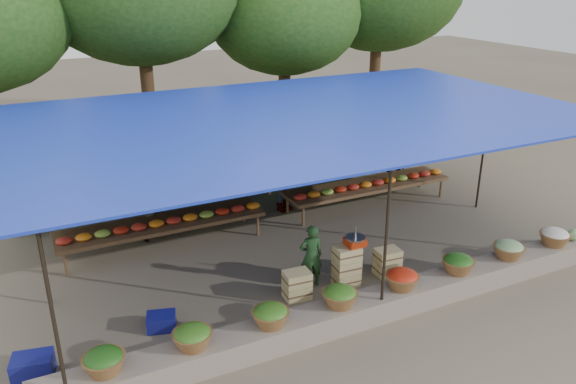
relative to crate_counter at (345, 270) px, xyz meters
name	(u,v)px	position (x,y,z in m)	size (l,w,h in m)	color
ground	(300,247)	(-0.05, 1.69, -0.31)	(60.00, 60.00, 0.00)	brown
stone_curb	(376,305)	(-0.05, -1.06, -0.11)	(10.60, 0.55, 0.40)	#74695C
stall_canopy	(299,120)	(-0.05, 1.75, 2.37)	(10.80, 6.60, 2.82)	black
produce_baskets	(372,288)	(-0.15, -1.06, 0.25)	(8.98, 0.58, 0.34)	brown
netting_backdrop	(241,149)	(-0.05, 4.84, 0.94)	(10.60, 0.06, 2.50)	#214C1B
fruit_table_left	(162,218)	(-2.55, 3.04, 0.30)	(4.21, 0.95, 0.93)	#4C311E
fruit_table_right	(367,181)	(2.45, 3.04, 0.30)	(4.21, 0.95, 0.93)	#4C311E
crate_counter	(345,270)	(0.00, 0.00, 0.00)	(2.37, 0.37, 0.77)	tan
weighing_scale	(355,241)	(0.19, 0.00, 0.55)	(0.36, 0.36, 0.38)	#B52E0E
vendor_seated	(311,256)	(-0.56, 0.27, 0.29)	(0.44, 0.29, 1.19)	#1B3B1C
customer_left	(158,198)	(-2.49, 3.42, 0.60)	(0.89, 0.69, 1.83)	slate
customer_mid	(285,173)	(0.52, 3.54, 0.63)	(1.21, 0.70, 1.87)	slate
customer_right	(394,151)	(3.89, 3.94, 0.60)	(1.07, 0.45, 1.83)	slate
blue_crate_front	(33,367)	(-5.23, -0.19, -0.15)	(0.55, 0.39, 0.33)	navy
blue_crate_back	(161,322)	(-3.33, 0.13, -0.18)	(0.45, 0.32, 0.27)	navy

